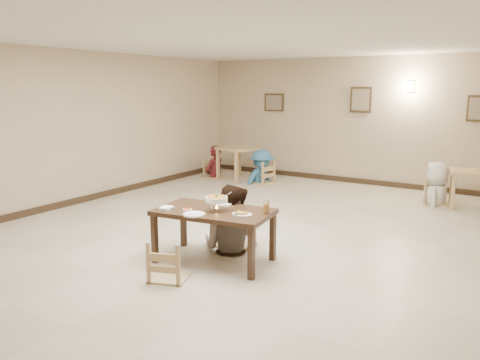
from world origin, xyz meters
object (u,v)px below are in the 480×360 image
Objects in this scene: main_table at (214,216)px; bg_diner_c at (438,162)px; chair_far at (235,214)px; curry_warmer at (217,199)px; bg_table_left at (238,153)px; main_diner at (231,185)px; bg_diner_a at (214,146)px; chair_near at (169,241)px; bg_chair_lr at (262,162)px; bg_chair_rl at (437,180)px; bg_chair_ll at (214,159)px; drink_glass at (266,207)px; bg_table_right at (471,178)px; bg_diner_b at (262,149)px.

main_table is 5.29m from bg_diner_c.
chair_far reaches higher than curry_warmer.
bg_table_left is (-2.66, 4.29, 0.20)m from chair_far.
bg_diner_c is (1.86, 4.95, -0.01)m from curry_warmer.
bg_diner_c is at bearing -116.00° from main_diner.
main_diner reaches higher than bg_diner_a.
chair_far is (-0.08, 0.63, -0.14)m from main_table.
bg_table_left is at bearing -84.95° from chair_near.
bg_diner_a is at bearing 117.55° from main_table.
bg_chair_lr is 3.97m from bg_chair_rl.
curry_warmer is at bearing -23.86° from main_table.
chair_far reaches higher than bg_chair_rl.
bg_diner_c is (5.34, 0.06, 0.37)m from bg_chair_ll.
curry_warmer is 0.65m from drink_glass.
bg_table_right is at bearing 103.71° from bg_chair_lr.
bg_table_left reaches higher than main_table.
curry_warmer is (0.12, -0.53, -0.09)m from main_diner.
bg_diner_a is (-3.30, 5.63, 0.36)m from chair_near.
curry_warmer is (0.14, -0.65, 0.37)m from chair_far.
bg_diner_b is (-3.97, -0.02, 0.34)m from bg_chair_rl.
bg_table_right is at bearing -77.99° from bg_chair_ll.
main_table is at bearing 163.71° from curry_warmer.
chair_far is at bearing -142.89° from bg_diner_b.
main_table is at bearing -67.40° from chair_far.
bg_chair_rl is at bearing -116.00° from main_diner.
main_diner is at bearing -28.36° from bg_diner_c.
main_diner is at bearing 89.77° from main_table.
bg_table_right is 0.60m from bg_chair_rl.
bg_diner_b is at bearing 105.18° from main_table.
bg_diner_b reaches higher than bg_chair_ll.
main_diner reaches higher than chair_near.
bg_chair_ll is at bearing 180.00° from bg_diner_a.
bg_diner_b is at bearing -93.84° from bg_diner_c.
bg_diner_a is 1.37m from bg_diner_b.
main_table is 1.52× the size of bg_chair_lr.
bg_chair_ll reaches higher than chair_near.
main_diner is 2.26× the size of bg_table_right.
chair_far is 0.90m from drink_glass.
bg_diner_c reaches higher than bg_table_left.
bg_chair_rl is (5.34, 0.06, 0.01)m from bg_chair_ll.
curry_warmer is at bearing -158.99° from drink_glass.
chair_near is 1.29m from drink_glass.
drink_glass is 0.15× the size of bg_chair_lr.
bg_diner_b reaches higher than drink_glass.
bg_diner_b is at bearing -179.41° from bg_table_right.
bg_table_right is at bearing 0.36° from bg_table_left.
bg_chair_ll reaches higher than main_table.
drink_glass is at bearing -137.59° from bg_diner_b.
main_table is at bearing 40.68° from bg_diner_a.
bg_chair_ll is at bearing 131.29° from drink_glass.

